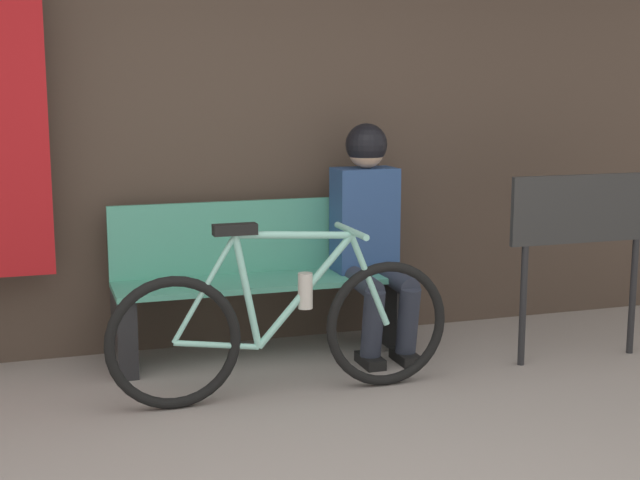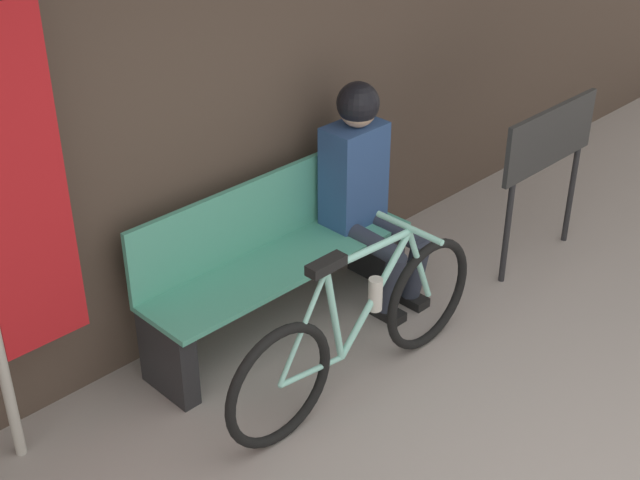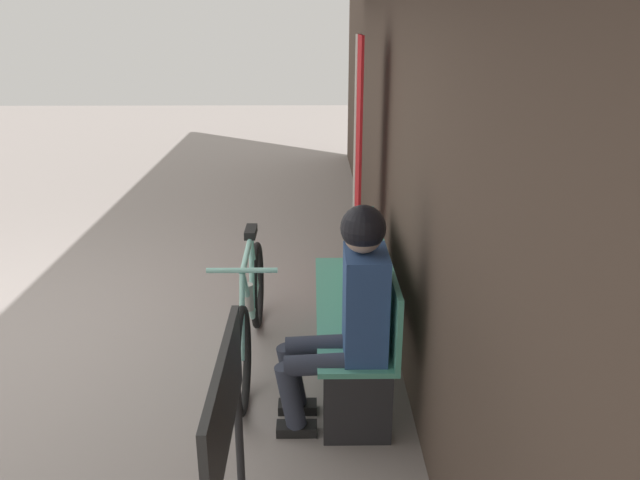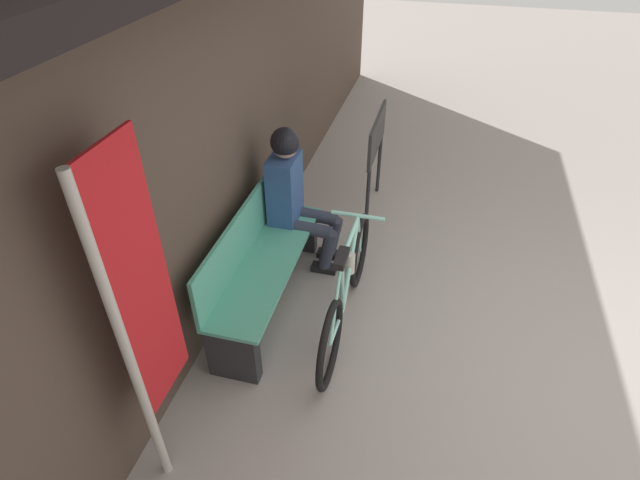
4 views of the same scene
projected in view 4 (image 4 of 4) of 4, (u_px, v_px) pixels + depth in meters
ground_plane at (571, 399)px, 3.31m from camera, size 24.00×24.00×0.00m
storefront_wall at (170, 124)px, 2.84m from camera, size 12.00×0.56×3.20m
park_bench_near at (262, 264)px, 3.84m from camera, size 1.59×0.42×0.84m
bicycle at (347, 289)px, 3.67m from camera, size 1.66×0.40×0.84m
person_seated at (294, 190)px, 4.08m from camera, size 0.34×0.59×1.26m
banner_pole at (139, 307)px, 2.35m from camera, size 0.45×0.05×2.00m
signboard at (376, 142)px, 4.73m from camera, size 0.85×0.04×1.00m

